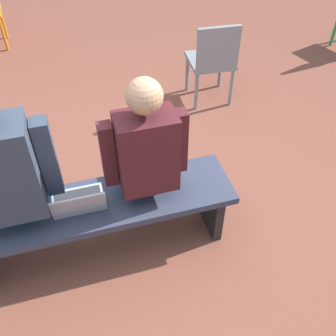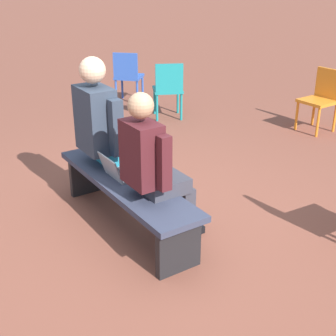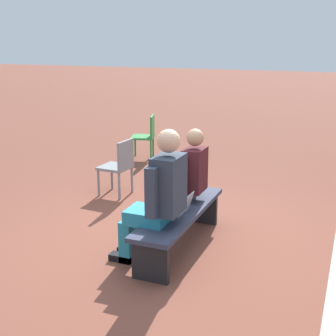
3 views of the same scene
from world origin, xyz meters
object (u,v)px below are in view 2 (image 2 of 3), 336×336
bench (126,190)px  person_student (153,165)px  plastic_chair_near_bench_left (322,96)px  plastic_chair_foreground (168,87)px  laptop (119,171)px  plastic_chair_mid_courtyard (128,74)px  person_adult (108,131)px

bench → person_student: bearing=-169.7°
person_student → plastic_chair_near_bench_left: size_ratio=1.54×
bench → plastic_chair_foreground: bearing=-40.3°
person_student → laptop: 0.48m
plastic_chair_mid_courtyard → plastic_chair_foreground: bearing=-176.1°
bench → laptop: bearing=8.4°
person_student → laptop: bearing=10.0°
person_student → plastic_chair_mid_courtyard: person_student is taller
plastic_chair_near_bench_left → person_student: bearing=108.8°
bench → person_adult: 0.60m
laptop → plastic_chair_mid_courtyard: (3.41, -1.98, -0.02)m
person_adult → plastic_chair_near_bench_left: size_ratio=1.70×
laptop → plastic_chair_foreground: 3.10m
bench → plastic_chair_mid_courtyard: (3.49, -1.97, 0.13)m
bench → laptop: laptop is taller
laptop → person_student: bearing=-170.0°
bench → plastic_chair_near_bench_left: bearing=-76.8°
plastic_chair_foreground → plastic_chair_mid_courtyard: same height
bench → person_adult: person_adult is taller
laptop → plastic_chair_near_bench_left: bearing=-78.1°
bench → plastic_chair_mid_courtyard: plastic_chair_mid_courtyard is taller
plastic_chair_foreground → laptop: bearing=138.6°
plastic_chair_foreground → plastic_chair_mid_courtyard: bearing=3.9°
person_student → plastic_chair_foreground: 3.40m
bench → plastic_chair_near_bench_left: 3.60m
person_adult → person_student: bearing=179.4°
bench → plastic_chair_foreground: (2.41, -2.04, 0.13)m
person_adult → plastic_chair_near_bench_left: person_adult is taller
laptop → plastic_chair_near_bench_left: plastic_chair_near_bench_left is taller
person_student → plastic_chair_foreground: bearing=-35.6°
person_student → plastic_chair_near_bench_left: person_student is taller
plastic_chair_mid_courtyard → person_student: bearing=153.7°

